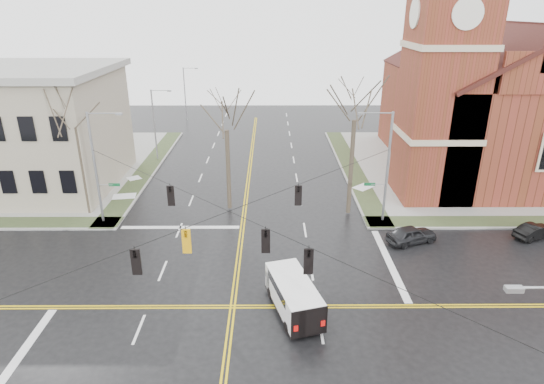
{
  "coord_description": "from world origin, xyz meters",
  "views": [
    {
      "loc": [
        2.21,
        -22.3,
        16.35
      ],
      "look_at": [
        2.36,
        6.0,
        4.88
      ],
      "focal_mm": 30.0,
      "sensor_mm": 36.0,
      "label": 1
    }
  ],
  "objects_px": {
    "streetlight_north_b": "(186,92)",
    "church": "(488,91)",
    "signal_pole_ne": "(386,165)",
    "cargo_van": "(292,292)",
    "parked_car_a": "(411,234)",
    "tree_nw_far": "(75,121)",
    "parked_car_b": "(535,231)",
    "tree_nw_near": "(226,125)",
    "signal_pole_nw": "(97,165)",
    "tree_ne": "(355,113)",
    "streetlight_north_a": "(155,122)"
  },
  "relations": [
    {
      "from": "streetlight_north_b",
      "to": "church",
      "type": "bearing_deg",
      "value": -33.25
    },
    {
      "from": "church",
      "to": "signal_pole_ne",
      "type": "bearing_deg",
      "value": -135.34
    },
    {
      "from": "cargo_van",
      "to": "parked_car_a",
      "type": "height_order",
      "value": "cargo_van"
    },
    {
      "from": "signal_pole_ne",
      "to": "tree_nw_far",
      "type": "xyz_separation_m",
      "value": [
        -24.51,
        1.64,
        3.13
      ]
    },
    {
      "from": "cargo_van",
      "to": "tree_nw_far",
      "type": "distance_m",
      "value": 22.5
    },
    {
      "from": "cargo_van",
      "to": "parked_car_b",
      "type": "distance_m",
      "value": 20.93
    },
    {
      "from": "parked_car_b",
      "to": "parked_car_a",
      "type": "bearing_deg",
      "value": 71.33
    },
    {
      "from": "tree_nw_far",
      "to": "tree_nw_near",
      "type": "xyz_separation_m",
      "value": [
        11.88,
        0.9,
        -0.52
      ]
    },
    {
      "from": "signal_pole_ne",
      "to": "tree_nw_far",
      "type": "bearing_deg",
      "value": 176.16
    },
    {
      "from": "parked_car_a",
      "to": "church",
      "type": "bearing_deg",
      "value": -56.23
    },
    {
      "from": "church",
      "to": "parked_car_b",
      "type": "relative_size",
      "value": 7.9
    },
    {
      "from": "signal_pole_nw",
      "to": "tree_ne",
      "type": "xyz_separation_m",
      "value": [
        20.23,
        1.51,
        3.74
      ]
    },
    {
      "from": "streetlight_north_b",
      "to": "cargo_van",
      "type": "relative_size",
      "value": 1.45
    },
    {
      "from": "tree_nw_far",
      "to": "tree_nw_near",
      "type": "relative_size",
      "value": 1.07
    },
    {
      "from": "signal_pole_ne",
      "to": "tree_ne",
      "type": "relative_size",
      "value": 0.75
    },
    {
      "from": "signal_pole_ne",
      "to": "signal_pole_nw",
      "type": "relative_size",
      "value": 1.0
    },
    {
      "from": "cargo_van",
      "to": "tree_ne",
      "type": "distance_m",
      "value": 16.18
    },
    {
      "from": "tree_nw_far",
      "to": "tree_nw_near",
      "type": "bearing_deg",
      "value": 4.34
    },
    {
      "from": "streetlight_north_a",
      "to": "parked_car_a",
      "type": "xyz_separation_m",
      "value": [
        23.46,
        -20.1,
        -3.81
      ]
    },
    {
      "from": "streetlight_north_a",
      "to": "tree_ne",
      "type": "height_order",
      "value": "tree_ne"
    },
    {
      "from": "cargo_van",
      "to": "parked_car_b",
      "type": "relative_size",
      "value": 1.59
    },
    {
      "from": "cargo_van",
      "to": "parked_car_a",
      "type": "bearing_deg",
      "value": 25.5
    },
    {
      "from": "parked_car_a",
      "to": "tree_ne",
      "type": "xyz_separation_m",
      "value": [
        -3.9,
        5.11,
        8.03
      ]
    },
    {
      "from": "tree_ne",
      "to": "parked_car_b",
      "type": "bearing_deg",
      "value": -18.11
    },
    {
      "from": "signal_pole_ne",
      "to": "tree_nw_far",
      "type": "height_order",
      "value": "tree_nw_far"
    },
    {
      "from": "streetlight_north_b",
      "to": "signal_pole_ne",
      "type": "bearing_deg",
      "value": -58.95
    },
    {
      "from": "streetlight_north_a",
      "to": "parked_car_a",
      "type": "bearing_deg",
      "value": -40.59
    },
    {
      "from": "signal_pole_nw",
      "to": "parked_car_b",
      "type": "height_order",
      "value": "signal_pole_nw"
    },
    {
      "from": "tree_nw_far",
      "to": "tree_ne",
      "type": "distance_m",
      "value": 22.1
    },
    {
      "from": "signal_pole_nw",
      "to": "cargo_van",
      "type": "xyz_separation_m",
      "value": [
        14.83,
        -11.76,
        -3.78
      ]
    },
    {
      "from": "cargo_van",
      "to": "tree_ne",
      "type": "relative_size",
      "value": 0.46
    },
    {
      "from": "parked_car_a",
      "to": "tree_ne",
      "type": "distance_m",
      "value": 10.29
    },
    {
      "from": "streetlight_north_b",
      "to": "tree_nw_near",
      "type": "bearing_deg",
      "value": -74.62
    },
    {
      "from": "signal_pole_nw",
      "to": "tree_ne",
      "type": "height_order",
      "value": "tree_ne"
    },
    {
      "from": "church",
      "to": "tree_nw_far",
      "type": "height_order",
      "value": "church"
    },
    {
      "from": "parked_car_b",
      "to": "tree_nw_near",
      "type": "distance_m",
      "value": 25.38
    },
    {
      "from": "signal_pole_ne",
      "to": "parked_car_b",
      "type": "xyz_separation_m",
      "value": [
        11.15,
        -2.92,
        -4.38
      ]
    },
    {
      "from": "signal_pole_nw",
      "to": "tree_nw_near",
      "type": "bearing_deg",
      "value": 14.26
    },
    {
      "from": "streetlight_north_b",
      "to": "tree_ne",
      "type": "xyz_separation_m",
      "value": [
        19.56,
        -34.99,
        4.22
      ]
    },
    {
      "from": "parked_car_b",
      "to": "tree_nw_far",
      "type": "distance_m",
      "value": 36.73
    },
    {
      "from": "church",
      "to": "streetlight_north_a",
      "type": "xyz_separation_m",
      "value": [
        -35.42,
        3.22,
        -3.97
      ]
    },
    {
      "from": "church",
      "to": "tree_ne",
      "type": "distance_m",
      "value": 19.75
    },
    {
      "from": "streetlight_north_b",
      "to": "cargo_van",
      "type": "height_order",
      "value": "streetlight_north_b"
    },
    {
      "from": "tree_nw_near",
      "to": "cargo_van",
      "type": "bearing_deg",
      "value": -71.4
    },
    {
      "from": "parked_car_a",
      "to": "cargo_van",
      "type": "bearing_deg",
      "value": 110.34
    },
    {
      "from": "streetlight_north_a",
      "to": "parked_car_a",
      "type": "relative_size",
      "value": 2.06
    },
    {
      "from": "church",
      "to": "streetlight_north_b",
      "type": "relative_size",
      "value": 3.44
    },
    {
      "from": "signal_pole_ne",
      "to": "streetlight_north_b",
      "type": "xyz_separation_m",
      "value": [
        -21.97,
        36.5,
        -0.48
      ]
    },
    {
      "from": "parked_car_b",
      "to": "tree_ne",
      "type": "bearing_deg",
      "value": 49.22
    },
    {
      "from": "streetlight_north_a",
      "to": "parked_car_b",
      "type": "distance_m",
      "value": 38.6
    }
  ]
}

